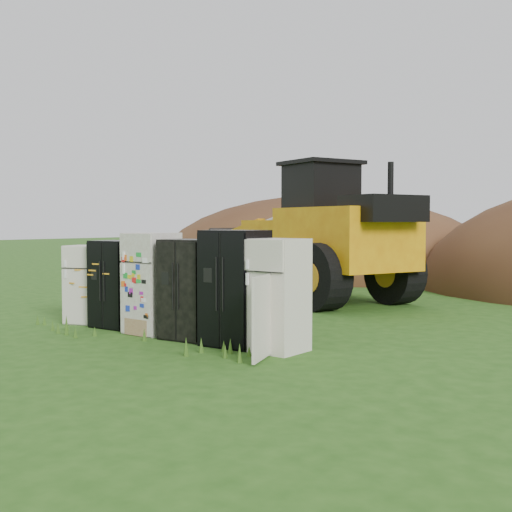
{
  "coord_description": "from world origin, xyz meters",
  "views": [
    {
      "loc": [
        8.0,
        -8.05,
        2.01
      ],
      "look_at": [
        0.3,
        2.0,
        1.34
      ],
      "focal_mm": 45.0,
      "sensor_mm": 36.0,
      "label": 1
    }
  ],
  "objects_px": {
    "fridge_dark_mid": "(190,289)",
    "fridge_black_right": "(235,288)",
    "fridge_leftmost": "(87,284)",
    "fridge_open_door": "(278,295)",
    "wheel_loader": "(300,231)",
    "fridge_sticker": "(152,283)",
    "fridge_black_side": "(117,284)"
  },
  "relations": [
    {
      "from": "fridge_black_right",
      "to": "fridge_black_side",
      "type": "bearing_deg",
      "value": 175.11
    },
    {
      "from": "fridge_black_right",
      "to": "wheel_loader",
      "type": "xyz_separation_m",
      "value": [
        -2.88,
        6.25,
        0.84
      ]
    },
    {
      "from": "fridge_black_side",
      "to": "wheel_loader",
      "type": "bearing_deg",
      "value": 85.42
    },
    {
      "from": "fridge_leftmost",
      "to": "fridge_open_door",
      "type": "height_order",
      "value": "fridge_open_door"
    },
    {
      "from": "fridge_leftmost",
      "to": "fridge_dark_mid",
      "type": "xyz_separation_m",
      "value": [
        2.85,
        -0.03,
        0.08
      ]
    },
    {
      "from": "fridge_leftmost",
      "to": "fridge_sticker",
      "type": "bearing_deg",
      "value": -21.35
    },
    {
      "from": "fridge_dark_mid",
      "to": "fridge_leftmost",
      "type": "bearing_deg",
      "value": 173.41
    },
    {
      "from": "fridge_dark_mid",
      "to": "fridge_sticker",
      "type": "bearing_deg",
      "value": 173.87
    },
    {
      "from": "fridge_leftmost",
      "to": "fridge_open_door",
      "type": "distance_m",
      "value": 4.67
    },
    {
      "from": "fridge_black_side",
      "to": "fridge_open_door",
      "type": "distance_m",
      "value": 3.78
    },
    {
      "from": "fridge_dark_mid",
      "to": "fridge_open_door",
      "type": "xyz_separation_m",
      "value": [
        1.82,
        0.06,
        0.02
      ]
    },
    {
      "from": "fridge_black_side",
      "to": "wheel_loader",
      "type": "distance_m",
      "value": 6.3
    },
    {
      "from": "fridge_leftmost",
      "to": "fridge_black_side",
      "type": "bearing_deg",
      "value": -19.18
    },
    {
      "from": "fridge_leftmost",
      "to": "fridge_black_side",
      "type": "height_order",
      "value": "fridge_black_side"
    },
    {
      "from": "fridge_leftmost",
      "to": "wheel_loader",
      "type": "xyz_separation_m",
      "value": [
        0.96,
        6.25,
        1.0
      ]
    },
    {
      "from": "fridge_black_side",
      "to": "fridge_open_door",
      "type": "bearing_deg",
      "value": -3.84
    },
    {
      "from": "fridge_leftmost",
      "to": "fridge_black_right",
      "type": "height_order",
      "value": "fridge_black_right"
    },
    {
      "from": "fridge_black_side",
      "to": "wheel_loader",
      "type": "xyz_separation_m",
      "value": [
        0.07,
        6.22,
        0.95
      ]
    },
    {
      "from": "fridge_sticker",
      "to": "fridge_black_right",
      "type": "relative_size",
      "value": 0.97
    },
    {
      "from": "fridge_dark_mid",
      "to": "fridge_black_right",
      "type": "distance_m",
      "value": 0.99
    },
    {
      "from": "fridge_sticker",
      "to": "wheel_loader",
      "type": "distance_m",
      "value": 6.41
    },
    {
      "from": "fridge_open_door",
      "to": "fridge_black_side",
      "type": "bearing_deg",
      "value": -178.8
    },
    {
      "from": "fridge_black_side",
      "to": "fridge_leftmost",
      "type": "bearing_deg",
      "value": 177.36
    },
    {
      "from": "fridge_black_side",
      "to": "fridge_open_door",
      "type": "xyz_separation_m",
      "value": [
        3.78,
        0.01,
        0.05
      ]
    },
    {
      "from": "fridge_dark_mid",
      "to": "fridge_black_right",
      "type": "xyz_separation_m",
      "value": [
        0.99,
        0.03,
        0.08
      ]
    },
    {
      "from": "fridge_leftmost",
      "to": "wheel_loader",
      "type": "distance_m",
      "value": 6.4
    },
    {
      "from": "fridge_black_side",
      "to": "fridge_dark_mid",
      "type": "relative_size",
      "value": 0.97
    },
    {
      "from": "fridge_dark_mid",
      "to": "wheel_loader",
      "type": "bearing_deg",
      "value": 100.8
    },
    {
      "from": "fridge_black_side",
      "to": "wheel_loader",
      "type": "height_order",
      "value": "wheel_loader"
    },
    {
      "from": "fridge_leftmost",
      "to": "fridge_open_door",
      "type": "bearing_deg",
      "value": -20.16
    },
    {
      "from": "fridge_dark_mid",
      "to": "fridge_black_right",
      "type": "bearing_deg",
      "value": -4.35
    },
    {
      "from": "fridge_black_side",
      "to": "fridge_black_right",
      "type": "bearing_deg",
      "value": -4.42
    }
  ]
}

